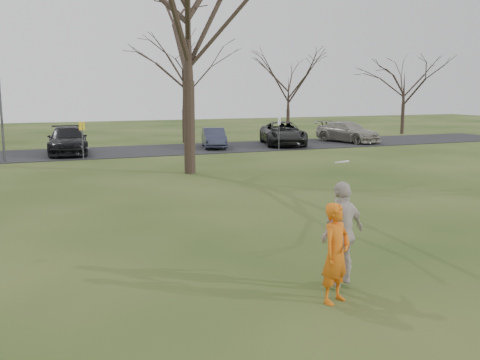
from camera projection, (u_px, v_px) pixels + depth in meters
name	position (u px, v px, depth m)	size (l,w,h in m)	color
ground	(318.00, 288.00, 10.41)	(120.00, 120.00, 0.00)	#1E380F
parking_strip	(111.00, 152.00, 33.24)	(62.00, 6.50, 0.04)	black
player_defender	(336.00, 253.00, 9.59)	(0.66, 0.43, 1.82)	orange
car_3	(68.00, 140.00, 32.07)	(2.23, 5.48, 1.59)	black
car_5	(214.00, 138.00, 35.48)	(1.37, 3.94, 1.30)	#303449
car_6	(283.00, 133.00, 37.24)	(2.64, 5.73, 1.59)	black
car_7	(348.00, 132.00, 39.37)	(2.08, 5.13, 1.49)	gray
catching_play	(342.00, 233.00, 10.22)	(1.27, 0.86, 2.39)	beige
sign_yellow	(82.00, 133.00, 29.52)	(0.35, 0.35, 2.08)	#47474C
sign_white	(279.00, 128.00, 33.99)	(0.35, 0.35, 2.08)	#47474C
big_tree	(188.00, 16.00, 23.71)	(9.00, 9.00, 14.00)	#352821
small_tree_row	(160.00, 89.00, 38.86)	(55.00, 5.90, 8.50)	#352821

